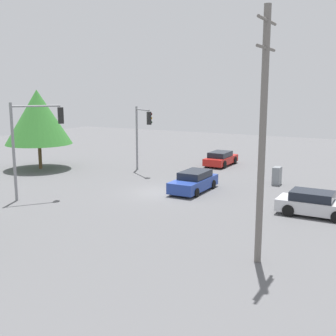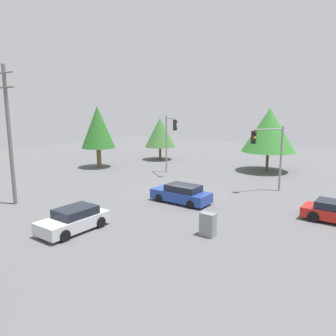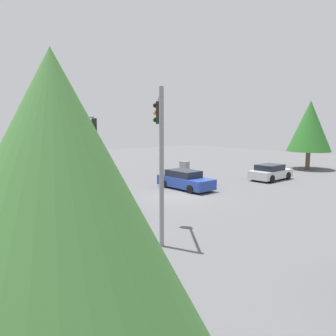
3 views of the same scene
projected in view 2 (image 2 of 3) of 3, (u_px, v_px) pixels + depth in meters
name	position (u px, v px, depth m)	size (l,w,h in m)	color
ground_plane	(178.00, 194.00, 27.36)	(80.00, 80.00, 0.00)	#5B5B5E
sedan_blue	(181.00, 194.00, 24.93)	(4.59, 1.96, 1.41)	#233D93
sedan_silver	(74.00, 220.00, 19.31)	(2.02, 4.18, 1.38)	silver
traffic_signal_main	(170.00, 135.00, 34.70)	(2.71, 2.14, 6.25)	gray
traffic_signal_cross	(270.00, 148.00, 27.44)	(1.93, 2.60, 5.62)	gray
utility_pole_tall	(9.00, 133.00, 23.68)	(2.20, 0.28, 10.17)	slate
electrical_cabinet	(208.00, 225.00, 18.50)	(0.86, 0.54, 1.35)	gray
tree_right	(269.00, 130.00, 36.20)	(5.86, 5.86, 7.05)	brown
tree_behind	(160.00, 132.00, 44.46)	(4.11, 4.11, 5.72)	brown
tree_far	(98.00, 127.00, 38.65)	(3.95, 3.95, 7.26)	brown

